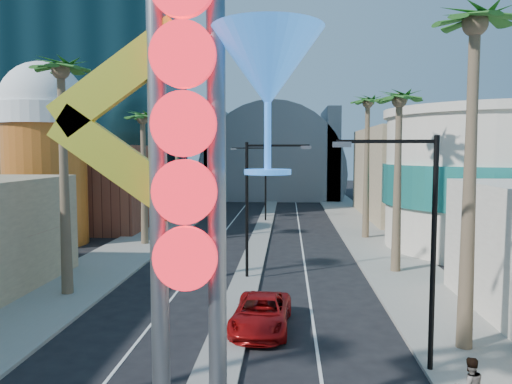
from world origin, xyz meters
name	(u,v)px	position (x,y,z in m)	size (l,w,h in m)	color
sidewalk_west	(155,234)	(-9.50, 35.00, 0.07)	(5.00, 100.00, 0.15)	gray
sidewalk_east	(369,236)	(9.50, 35.00, 0.07)	(5.00, 100.00, 0.15)	gray
median	(263,230)	(0.00, 38.00, 0.07)	(1.60, 84.00, 0.15)	gray
hotel_tower	(88,6)	(-22.00, 52.00, 25.00)	(20.00, 20.00, 50.00)	black
brick_filler_west	(96,187)	(-16.00, 38.00, 4.00)	(10.00, 10.00, 8.00)	brown
filler_east	(410,173)	(16.00, 48.00, 5.00)	(10.00, 20.00, 10.00)	#988262
beer_mug	(44,147)	(-17.00, 30.00, 7.84)	(7.00, 7.00, 14.50)	#AC5F17
turquoise_building	(495,181)	(18.00, 30.00, 5.25)	(16.60, 16.60, 10.60)	beige
canopy	(273,171)	(0.00, 72.00, 4.31)	(22.00, 16.00, 22.00)	slate
neon_sign	(221,159)	(0.82, 2.96, 7.31)	(6.53, 2.60, 12.55)	gray
streetlight_0	(256,196)	(0.55, 20.00, 4.88)	(3.79, 0.25, 8.00)	black
streetlight_1	(260,176)	(-0.55, 44.00, 4.88)	(3.79, 0.25, 8.00)	black
streetlight_2	(419,231)	(6.72, 8.00, 4.83)	(3.45, 0.25, 8.00)	black
palm_1	(61,84)	(-9.00, 16.00, 10.82)	(2.40, 2.40, 12.70)	brown
palm_2	(143,126)	(-9.00, 30.00, 9.48)	(2.40, 2.40, 11.20)	brown
palm_3	(177,131)	(-9.00, 42.00, 9.48)	(2.40, 2.40, 11.20)	brown
palm_5	(474,45)	(9.00, 10.00, 11.27)	(2.40, 2.40, 13.20)	brown
palm_6	(399,110)	(9.00, 22.00, 9.93)	(2.40, 2.40, 11.70)	brown
palm_7	(368,111)	(9.00, 34.00, 10.82)	(2.40, 2.40, 12.70)	brown
red_pickup	(261,313)	(1.29, 11.76, 0.70)	(2.31, 5.01, 1.39)	#A10C0C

